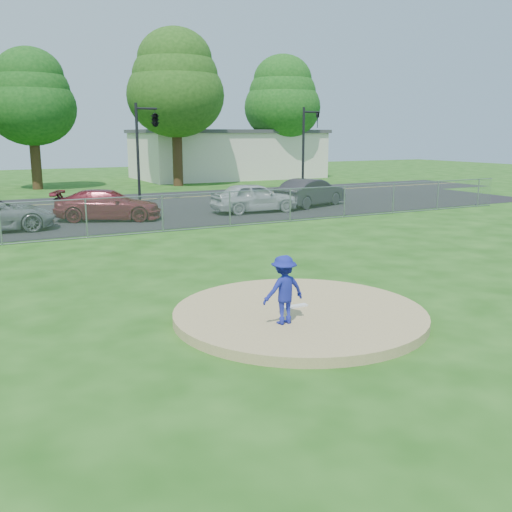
{
  "coord_description": "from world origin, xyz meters",
  "views": [
    {
      "loc": [
        -6.27,
        -9.91,
        3.87
      ],
      "look_at": [
        0.0,
        2.0,
        1.0
      ],
      "focal_mm": 40.0,
      "sensor_mm": 36.0,
      "label": 1
    }
  ],
  "objects_px": {
    "parked_car_pearl": "(254,197)",
    "traffic_signal_right": "(306,143)",
    "tree_right": "(175,83)",
    "pitcher": "(284,290)",
    "tree_center": "(31,97)",
    "parked_car_darkred": "(108,205)",
    "commercial_building": "(227,154)",
    "traffic_signal_center": "(153,121)",
    "parked_car_charcoal": "(311,192)",
    "tree_far_right": "(282,98)"
  },
  "relations": [
    {
      "from": "commercial_building",
      "to": "parked_car_darkred",
      "type": "distance_m",
      "value": 27.06
    },
    {
      "from": "tree_center",
      "to": "traffic_signal_right",
      "type": "xyz_separation_m",
      "value": [
        15.24,
        -12.0,
        -3.11
      ]
    },
    {
      "from": "commercial_building",
      "to": "parked_car_charcoal",
      "type": "height_order",
      "value": "commercial_building"
    },
    {
      "from": "tree_center",
      "to": "tree_far_right",
      "type": "height_order",
      "value": "tree_far_right"
    },
    {
      "from": "tree_right",
      "to": "parked_car_pearl",
      "type": "distance_m",
      "value": 17.85
    },
    {
      "from": "tree_far_right",
      "to": "parked_car_darkred",
      "type": "height_order",
      "value": "tree_far_right"
    },
    {
      "from": "tree_center",
      "to": "parked_car_pearl",
      "type": "bearing_deg",
      "value": -66.25
    },
    {
      "from": "commercial_building",
      "to": "parked_car_darkred",
      "type": "height_order",
      "value": "commercial_building"
    },
    {
      "from": "parked_car_darkred",
      "to": "commercial_building",
      "type": "bearing_deg",
      "value": -13.9
    },
    {
      "from": "commercial_building",
      "to": "parked_car_darkred",
      "type": "relative_size",
      "value": 3.41
    },
    {
      "from": "commercial_building",
      "to": "parked_car_charcoal",
      "type": "relative_size",
      "value": 3.58
    },
    {
      "from": "tree_far_right",
      "to": "pitcher",
      "type": "distance_m",
      "value": 41.67
    },
    {
      "from": "traffic_signal_center",
      "to": "pitcher",
      "type": "bearing_deg",
      "value": -101.8
    },
    {
      "from": "commercial_building",
      "to": "pitcher",
      "type": "bearing_deg",
      "value": -113.46
    },
    {
      "from": "tree_right",
      "to": "tree_center",
      "type": "bearing_deg",
      "value": 168.69
    },
    {
      "from": "commercial_building",
      "to": "tree_center",
      "type": "bearing_deg",
      "value": -166.76
    },
    {
      "from": "tree_right",
      "to": "parked_car_charcoal",
      "type": "bearing_deg",
      "value": -82.9
    },
    {
      "from": "tree_right",
      "to": "pitcher",
      "type": "height_order",
      "value": "tree_right"
    },
    {
      "from": "traffic_signal_center",
      "to": "pitcher",
      "type": "height_order",
      "value": "traffic_signal_center"
    },
    {
      "from": "parked_car_pearl",
      "to": "parked_car_charcoal",
      "type": "distance_m",
      "value": 3.94
    },
    {
      "from": "tree_right",
      "to": "traffic_signal_right",
      "type": "bearing_deg",
      "value": -62.36
    },
    {
      "from": "traffic_signal_center",
      "to": "commercial_building",
      "type": "bearing_deg",
      "value": 53.06
    },
    {
      "from": "tree_center",
      "to": "parked_car_darkred",
      "type": "distance_m",
      "value": 18.6
    },
    {
      "from": "commercial_building",
      "to": "tree_right",
      "type": "xyz_separation_m",
      "value": [
        -7.0,
        -6.0,
        5.49
      ]
    },
    {
      "from": "traffic_signal_right",
      "to": "parked_car_charcoal",
      "type": "distance_m",
      "value": 7.03
    },
    {
      "from": "parked_car_pearl",
      "to": "parked_car_charcoal",
      "type": "bearing_deg",
      "value": -76.47
    },
    {
      "from": "tree_center",
      "to": "parked_car_darkred",
      "type": "relative_size",
      "value": 2.05
    },
    {
      "from": "tree_right",
      "to": "traffic_signal_center",
      "type": "distance_m",
      "value": 11.6
    },
    {
      "from": "tree_right",
      "to": "traffic_signal_center",
      "type": "relative_size",
      "value": 2.08
    },
    {
      "from": "tree_right",
      "to": "parked_car_darkred",
      "type": "distance_m",
      "value": 19.42
    },
    {
      "from": "traffic_signal_center",
      "to": "parked_car_charcoal",
      "type": "height_order",
      "value": "traffic_signal_center"
    },
    {
      "from": "parked_car_pearl",
      "to": "parked_car_charcoal",
      "type": "xyz_separation_m",
      "value": [
        3.87,
        0.71,
        0.01
      ]
    },
    {
      "from": "parked_car_pearl",
      "to": "traffic_signal_right",
      "type": "bearing_deg",
      "value": -45.33
    },
    {
      "from": "tree_center",
      "to": "tree_right",
      "type": "xyz_separation_m",
      "value": [
        10.0,
        -2.0,
        1.18
      ]
    },
    {
      "from": "commercial_building",
      "to": "tree_right",
      "type": "distance_m",
      "value": 10.73
    },
    {
      "from": "tree_far_right",
      "to": "traffic_signal_right",
      "type": "bearing_deg",
      "value": -113.91
    },
    {
      "from": "tree_right",
      "to": "parked_car_darkred",
      "type": "bearing_deg",
      "value": -120.28
    },
    {
      "from": "tree_far_right",
      "to": "tree_center",
      "type": "bearing_deg",
      "value": -177.27
    },
    {
      "from": "tree_center",
      "to": "parked_car_charcoal",
      "type": "xyz_separation_m",
      "value": [
        11.95,
        -17.64,
        -5.7
      ]
    },
    {
      "from": "commercial_building",
      "to": "parked_car_pearl",
      "type": "relative_size",
      "value": 3.73
    },
    {
      "from": "traffic_signal_right",
      "to": "parked_car_pearl",
      "type": "distance_m",
      "value": 9.92
    },
    {
      "from": "tree_center",
      "to": "parked_car_pearl",
      "type": "distance_m",
      "value": 20.85
    },
    {
      "from": "traffic_signal_right",
      "to": "parked_car_charcoal",
      "type": "relative_size",
      "value": 1.22
    },
    {
      "from": "parked_car_darkred",
      "to": "parked_car_pearl",
      "type": "height_order",
      "value": "parked_car_pearl"
    },
    {
      "from": "traffic_signal_right",
      "to": "parked_car_pearl",
      "type": "relative_size",
      "value": 1.27
    },
    {
      "from": "commercial_building",
      "to": "parked_car_pearl",
      "type": "bearing_deg",
      "value": -111.76
    },
    {
      "from": "tree_right",
      "to": "pitcher",
      "type": "xyz_separation_m",
      "value": [
        -9.75,
        -32.6,
        -6.76
      ]
    },
    {
      "from": "tree_center",
      "to": "traffic_signal_right",
      "type": "relative_size",
      "value": 1.76
    },
    {
      "from": "commercial_building",
      "to": "tree_right",
      "type": "relative_size",
      "value": 1.41
    },
    {
      "from": "tree_right",
      "to": "parked_car_charcoal",
      "type": "relative_size",
      "value": 2.54
    }
  ]
}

